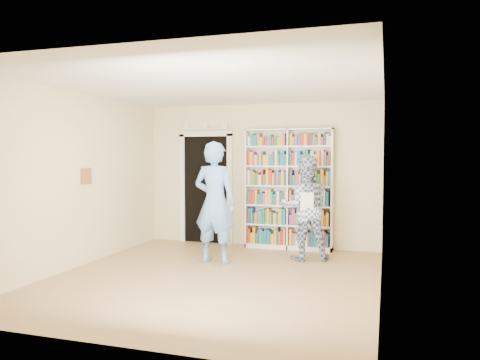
# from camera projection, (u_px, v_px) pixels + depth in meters

# --- Properties ---
(floor) EXTENTS (5.00, 5.00, 0.00)m
(floor) POSITION_uv_depth(u_px,v_px,m) (214.00, 278.00, 6.60)
(floor) COLOR #A17A4E
(floor) RESTS_ON ground
(ceiling) EXTENTS (5.00, 5.00, 0.00)m
(ceiling) POSITION_uv_depth(u_px,v_px,m) (214.00, 85.00, 6.46)
(ceiling) COLOR white
(ceiling) RESTS_ON wall_back
(wall_back) EXTENTS (4.50, 0.00, 4.50)m
(wall_back) POSITION_uv_depth(u_px,v_px,m) (260.00, 175.00, 8.91)
(wall_back) COLOR beige
(wall_back) RESTS_ON floor
(wall_left) EXTENTS (0.00, 5.00, 5.00)m
(wall_left) POSITION_uv_depth(u_px,v_px,m) (77.00, 180.00, 7.20)
(wall_left) COLOR beige
(wall_left) RESTS_ON floor
(wall_right) EXTENTS (0.00, 5.00, 5.00)m
(wall_right) POSITION_uv_depth(u_px,v_px,m) (382.00, 185.00, 5.86)
(wall_right) COLOR beige
(wall_right) RESTS_ON floor
(bookshelf) EXTENTS (1.61, 0.30, 2.21)m
(bookshelf) POSITION_uv_depth(u_px,v_px,m) (289.00, 189.00, 8.60)
(bookshelf) COLOR white
(bookshelf) RESTS_ON floor
(doorway) EXTENTS (1.10, 0.08, 2.43)m
(doorway) POSITION_uv_depth(u_px,v_px,m) (206.00, 183.00, 9.23)
(doorway) COLOR black
(doorway) RESTS_ON floor
(wall_art) EXTENTS (0.03, 0.25, 0.25)m
(wall_art) POSITION_uv_depth(u_px,v_px,m) (86.00, 176.00, 7.38)
(wall_art) COLOR maroon
(wall_art) RESTS_ON wall_left
(man_blue) EXTENTS (0.75, 0.54, 1.95)m
(man_blue) POSITION_uv_depth(u_px,v_px,m) (215.00, 202.00, 7.49)
(man_blue) COLOR #6291DA
(man_blue) RESTS_ON floor
(man_plaid) EXTENTS (0.99, 0.87, 1.72)m
(man_plaid) POSITION_uv_depth(u_px,v_px,m) (305.00, 208.00, 7.72)
(man_plaid) COLOR navy
(man_plaid) RESTS_ON floor
(paper_sheet) EXTENTS (0.20, 0.06, 0.29)m
(paper_sheet) POSITION_uv_depth(u_px,v_px,m) (307.00, 201.00, 7.44)
(paper_sheet) COLOR white
(paper_sheet) RESTS_ON man_plaid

